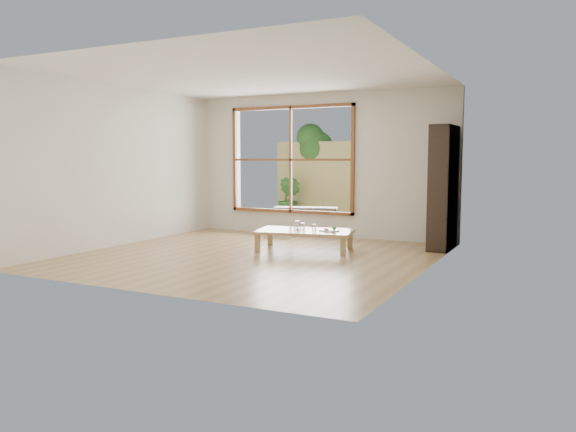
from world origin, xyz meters
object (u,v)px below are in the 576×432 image
food_tray (330,230)px  garden_bench (306,210)px  low_table (305,233)px  bookshelf (443,188)px

food_tray → garden_bench: 3.01m
low_table → garden_bench: size_ratio=1.20×
food_tray → garden_bench: size_ratio=0.23×
garden_bench → bookshelf: bearing=-42.5°
low_table → food_tray: bearing=-5.8°
food_tray → garden_bench: (-1.60, 2.55, 0.03)m
low_table → bookshelf: 2.29m
low_table → garden_bench: 2.85m
bookshelf → garden_bench: size_ratio=1.45×
garden_bench → low_table: bearing=-82.4°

